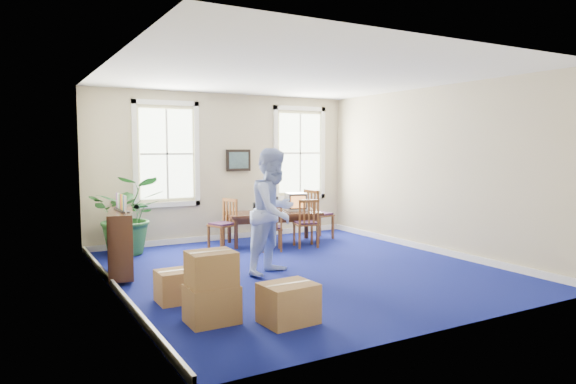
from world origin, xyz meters
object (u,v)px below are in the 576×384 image
conference_table (273,228)px  credenza (121,246)px  man (274,211)px  crt_tv (296,202)px  chair_near_left (271,227)px  potted_plant (129,215)px  cardboard_boxes (226,281)px

conference_table → credenza: size_ratio=1.56×
man → credenza: size_ratio=1.61×
conference_table → crt_tv: size_ratio=4.31×
man → credenza: bearing=128.0°
crt_tv → conference_table: bearing=-159.4°
chair_near_left → potted_plant: (-2.51, 1.04, 0.29)m
crt_tv → credenza: crt_tv is taller
man → crt_tv: bearing=25.5°
conference_table → credenza: (-3.40, -1.31, 0.16)m
man → potted_plant: 3.20m
potted_plant → cardboard_boxes: size_ratio=0.98×
conference_table → chair_near_left: bearing=-109.5°
crt_tv → chair_near_left: size_ratio=0.49×
man → potted_plant: size_ratio=1.34×
cardboard_boxes → chair_near_left: bearing=54.7°
potted_plant → cardboard_boxes: potted_plant is taller
credenza → potted_plant: bearing=86.4°
crt_tv → man: 2.96m
conference_table → man: size_ratio=0.97×
potted_plant → chair_near_left: bearing=-22.5°
man → potted_plant: man is taller
crt_tv → man: bearing=-110.9°
crt_tv → credenza: 4.22m
conference_table → credenza: 3.64m
crt_tv → potted_plant: size_ratio=0.30×
credenza → potted_plant: 1.77m
conference_table → credenza: bearing=-147.4°
cardboard_boxes → man: bearing=46.9°
crt_tv → cardboard_boxes: (-3.29, -3.97, -0.42)m
potted_plant → man: bearing=-57.5°
credenza → potted_plant: (0.48, 1.68, 0.26)m
credenza → cardboard_boxes: credenza is taller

